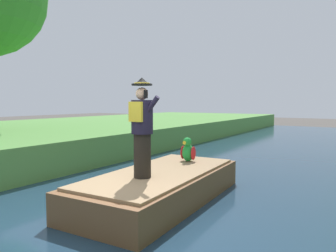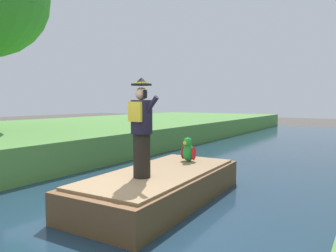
{
  "view_description": "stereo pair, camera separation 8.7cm",
  "coord_description": "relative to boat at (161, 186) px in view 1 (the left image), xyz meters",
  "views": [
    {
      "loc": [
        3.55,
        -3.97,
        2.12
      ],
      "look_at": [
        -0.02,
        1.65,
        1.61
      ],
      "focal_mm": 34.06,
      "sensor_mm": 36.0,
      "label": 1
    },
    {
      "loc": [
        3.62,
        -3.92,
        2.12
      ],
      "look_at": [
        -0.02,
        1.65,
        1.61
      ],
      "focal_mm": 34.06,
      "sensor_mm": 36.0,
      "label": 2
    }
  ],
  "objects": [
    {
      "name": "person_pirate",
      "position": [
        0.02,
        -0.65,
        1.23
      ],
      "size": [
        0.61,
        0.42,
        1.85
      ],
      "rotation": [
        0.0,
        0.0,
        0.17
      ],
      "color": "black",
      "rests_on": "boat"
    },
    {
      "name": "boat",
      "position": [
        0.0,
        0.0,
        0.0
      ],
      "size": [
        2.01,
        4.28,
        0.61
      ],
      "color": "brown",
      "rests_on": "canal_water"
    },
    {
      "name": "ground_plane",
      "position": [
        0.0,
        -1.35,
        -0.4
      ],
      "size": [
        80.0,
        80.0,
        0.0
      ],
      "primitive_type": "plane",
      "color": "#4C4742"
    },
    {
      "name": "canal_water",
      "position": [
        0.0,
        -1.35,
        -0.35
      ],
      "size": [
        6.79,
        48.0,
        0.1
      ],
      "primitive_type": "cube",
      "color": "#1E384C",
      "rests_on": "ground"
    },
    {
      "name": "parrot_plush",
      "position": [
        -0.06,
        1.24,
        0.55
      ],
      "size": [
        0.36,
        0.35,
        0.57
      ],
      "color": "green",
      "rests_on": "boat"
    }
  ]
}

